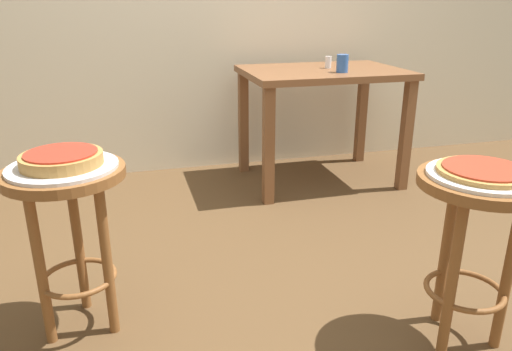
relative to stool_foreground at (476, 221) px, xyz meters
name	(u,v)px	position (x,y,z in m)	size (l,w,h in m)	color
ground_plane	(278,279)	(-0.50, 0.55, -0.47)	(6.00, 6.00, 0.00)	brown
stool_foreground	(476,221)	(0.00, 0.00, 0.00)	(0.40, 0.40, 0.62)	brown
serving_plate_foreground	(484,175)	(0.00, 0.00, 0.16)	(0.35, 0.35, 0.01)	silver
pizza_foreground	(484,171)	(0.00, 0.00, 0.18)	(0.29, 0.29, 0.02)	#B78442
stool_middle	(69,211)	(-1.29, 0.44, 0.00)	(0.40, 0.40, 0.62)	brown
serving_plate_middle	(63,167)	(-1.29, 0.44, 0.16)	(0.36, 0.36, 0.01)	silver
pizza_middle	(62,159)	(-1.29, 0.44, 0.19)	(0.27, 0.27, 0.05)	#B78442
dining_table	(322,88)	(0.15, 1.68, 0.15)	(0.99, 0.71, 0.74)	brown
cup_near_edge	(342,63)	(0.20, 1.52, 0.32)	(0.07, 0.07, 0.11)	#3360B2
condiment_shaker	(328,62)	(0.19, 1.71, 0.30)	(0.04, 0.04, 0.07)	white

